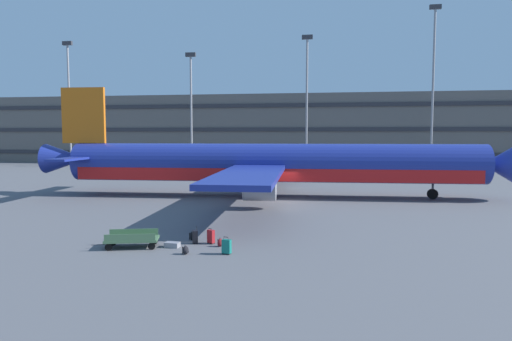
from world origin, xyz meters
The scene contains 15 objects.
ground_plane centered at (0.00, 0.00, 0.00)m, with size 600.00×600.00×0.00m, color #5B5B60.
terminal_structure centered at (0.00, 54.13, 6.56)m, with size 151.30×19.39×13.11m.
airliner centered at (-1.58, 2.95, 2.93)m, with size 42.96×34.90×10.10m.
light_mast_far_left centered at (-43.44, 39.23, 12.99)m, with size 1.80×0.50×22.57m.
light_mast_left centered at (-20.15, 39.23, 11.60)m, with size 1.80×0.50×19.88m.
light_mast_center_left centered at (0.08, 39.23, 12.79)m, with size 1.80×0.50×22.19m.
light_mast_center_right centered at (20.31, 39.23, 14.86)m, with size 1.80×0.50×26.22m.
suitcase_red centered at (-2.17, -15.11, 0.39)m, with size 0.44×0.39×0.83m.
suitcase_navy centered at (-3.00, -15.19, 0.37)m, with size 0.41×0.51×0.89m.
suitcase_large centered at (-0.90, -16.99, 0.38)m, with size 0.47×0.33×0.86m.
suitcase_laid_flat centered at (-3.92, -16.14, 0.13)m, with size 0.79×0.51×0.26m.
backpack_upright centered at (-2.82, -17.33, 0.19)m, with size 0.37×0.40×0.45m.
backpack_small centered at (-3.37, -14.54, 0.21)m, with size 0.41×0.38×0.49m.
backpack_orange centered at (-1.53, -15.64, 0.20)m, with size 0.37×0.37×0.46m.
baggage_cart centered at (-5.91, -16.51, 0.43)m, with size 3.36×1.93×0.82m.
Camera 1 is at (3.87, -37.57, 5.73)m, focal length 31.55 mm.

